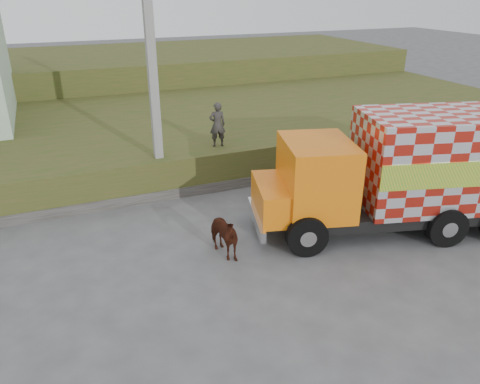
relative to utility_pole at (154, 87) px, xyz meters
name	(u,v)px	position (x,y,z in m)	size (l,w,h in m)	color
ground	(230,246)	(1.00, -4.60, -4.08)	(120.00, 120.00, 0.00)	#474749
embankment	(154,134)	(1.00, 5.40, -3.33)	(40.00, 12.00, 1.50)	#324617
embankment_far	(113,76)	(1.00, 17.40, -2.58)	(40.00, 12.00, 3.00)	#324617
retaining_strip	(137,198)	(-1.00, -0.40, -3.88)	(16.00, 0.50, 0.40)	#595651
utility_pole	(154,87)	(0.00, 0.00, 0.00)	(1.20, 0.30, 8.00)	gray
cargo_truck	(405,172)	(6.55, -5.54, -2.12)	(8.89, 4.79, 3.79)	black
cow	(221,235)	(0.59, -4.97, -3.40)	(0.73, 1.60, 1.35)	black
pedestrian	(217,125)	(2.45, 0.39, -1.71)	(0.63, 0.41, 1.73)	#292724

